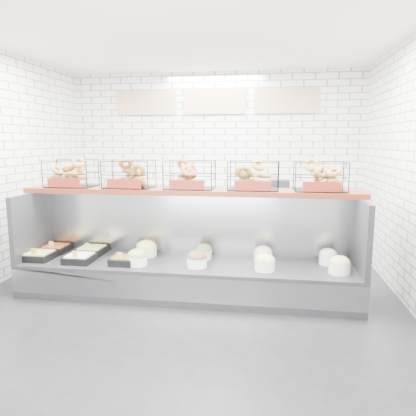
# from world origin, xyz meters

# --- Properties ---
(ground) EXTENTS (5.50, 5.50, 0.00)m
(ground) POSITION_xyz_m (0.00, 0.00, 0.00)
(ground) COLOR black
(ground) RESTS_ON ground
(room_shell) EXTENTS (5.02, 5.51, 3.01)m
(room_shell) POSITION_xyz_m (0.00, 0.60, 2.06)
(room_shell) COLOR silver
(room_shell) RESTS_ON ground
(display_case) EXTENTS (4.00, 0.90, 1.20)m
(display_case) POSITION_xyz_m (-0.01, 0.34, 0.33)
(display_case) COLOR black
(display_case) RESTS_ON ground
(bagel_shelf) EXTENTS (4.10, 0.50, 0.40)m
(bagel_shelf) POSITION_xyz_m (-0.00, 0.52, 1.39)
(bagel_shelf) COLOR #4C1B10
(bagel_shelf) RESTS_ON display_case
(prep_counter) EXTENTS (4.00, 0.60, 1.20)m
(prep_counter) POSITION_xyz_m (-0.01, 2.43, 0.47)
(prep_counter) COLOR #93969B
(prep_counter) RESTS_ON ground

